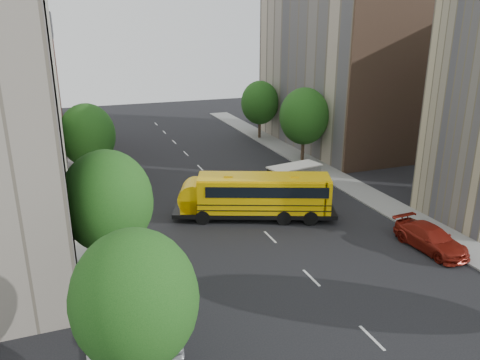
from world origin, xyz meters
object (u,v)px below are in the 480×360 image
street_tree_0 (135,300)px  street_tree_1 (107,201)px  street_tree_2 (87,135)px  street_tree_5 (260,103)px  school_bus (253,194)px  safari_truck (290,179)px  parked_car_1 (121,191)px  parked_car_0 (160,328)px  parked_car_2 (98,148)px  parked_car_3 (431,238)px  street_tree_4 (304,116)px

street_tree_0 → street_tree_1: (0.00, 10.00, 0.31)m
street_tree_2 → street_tree_5: 25.06m
street_tree_5 → school_bus: 26.82m
safari_truck → parked_car_1: size_ratio=1.28×
safari_truck → street_tree_1: bearing=-159.9°
parked_car_0 → parked_car_2: parked_car_0 is taller
parked_car_0 → parked_car_2: 35.85m
safari_truck → parked_car_2: bearing=116.8°
street_tree_1 → parked_car_1: bearing=81.2°
parked_car_0 → parked_car_3: (18.85, 3.15, 0.05)m
street_tree_1 → school_bus: (11.15, 5.63, -2.99)m
street_tree_2 → parked_car_1: (2.07, -4.67, -4.03)m
street_tree_1 → parked_car_0: 7.97m
parked_car_1 → street_tree_0: bearing=83.6°
street_tree_5 → school_bus: street_tree_5 is taller
street_tree_2 → street_tree_4: size_ratio=0.95×
street_tree_4 → parked_car_1: (-19.93, -4.67, -4.27)m
street_tree_4 → parked_car_2: 23.86m
parked_car_0 → street_tree_0: bearing=71.3°
parked_car_3 → street_tree_5: bearing=83.5°
street_tree_1 → school_bus: 12.84m
street_tree_1 → parked_car_2: 29.56m
street_tree_4 → parked_car_3: bearing=-94.6°
street_tree_5 → parked_car_0: street_tree_5 is taller
parked_car_1 → safari_truck: bearing=163.9°
street_tree_0 → street_tree_4: street_tree_4 is taller
street_tree_1 → parked_car_2: size_ratio=1.51×
parked_car_3 → street_tree_1: bearing=166.8°
street_tree_0 → street_tree_4: (22.00, 28.00, 0.43)m
safari_truck → parked_car_1: 14.71m
parked_car_3 → street_tree_2: bearing=129.8°
street_tree_0 → street_tree_4: size_ratio=0.91×
school_bus → parked_car_1: bearing=161.3°
street_tree_1 → parked_car_3: (20.25, -3.48, -4.15)m
street_tree_2 → street_tree_5: (22.00, 12.00, -0.12)m
parked_car_1 → parked_car_3: bearing=135.9°
parked_car_2 → parked_car_3: bearing=114.2°
street_tree_0 → safari_truck: bearing=50.2°
street_tree_2 → parked_car_1: 6.51m
street_tree_5 → parked_car_1: (-19.93, -16.67, -3.90)m
street_tree_4 → parked_car_2: (-20.60, 11.22, -4.35)m
street_tree_0 → parked_car_3: street_tree_0 is taller
school_bus → safari_truck: 6.51m
parked_car_1 → parked_car_2: parked_car_1 is taller
street_tree_5 → school_bus: size_ratio=0.60×
parked_car_2 → safari_truck: bearing=121.3°
street_tree_4 → parked_car_3: street_tree_4 is taller
street_tree_4 → parked_car_3: 21.97m
street_tree_4 → school_bus: (-10.85, -12.37, -3.11)m
street_tree_5 → parked_car_2: bearing=-177.8°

